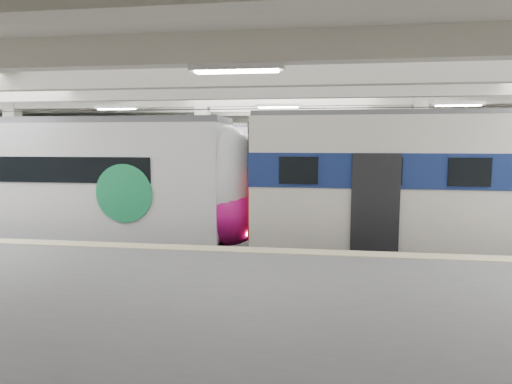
# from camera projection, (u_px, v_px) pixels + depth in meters

# --- Properties ---
(station_hall) EXTENTS (36.00, 24.00, 5.75)m
(station_hall) POSITION_uv_depth(u_px,v_px,m) (266.00, 159.00, 11.52)
(station_hall) COLOR black
(station_hall) RESTS_ON ground
(modern_emu) EXTENTS (13.83, 2.86, 4.46)m
(modern_emu) POSITION_uv_depth(u_px,v_px,m) (78.00, 187.00, 14.25)
(modern_emu) COLOR white
(modern_emu) RESTS_ON ground
(older_rer) EXTENTS (13.94, 3.08, 4.58)m
(older_rer) POSITION_uv_depth(u_px,v_px,m) (489.00, 186.00, 12.47)
(older_rer) COLOR silver
(older_rer) RESTS_ON ground
(far_train) EXTENTS (13.95, 2.87, 4.45)m
(far_train) POSITION_uv_depth(u_px,v_px,m) (113.00, 171.00, 19.85)
(far_train) COLOR white
(far_train) RESTS_ON ground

